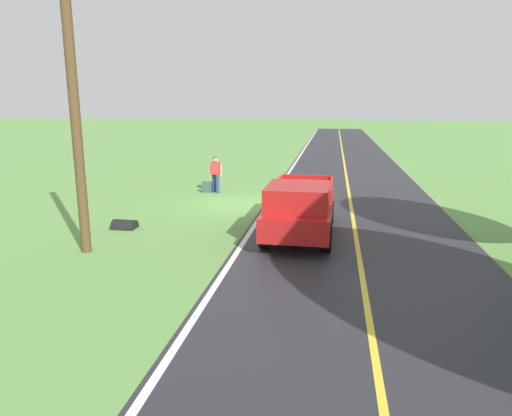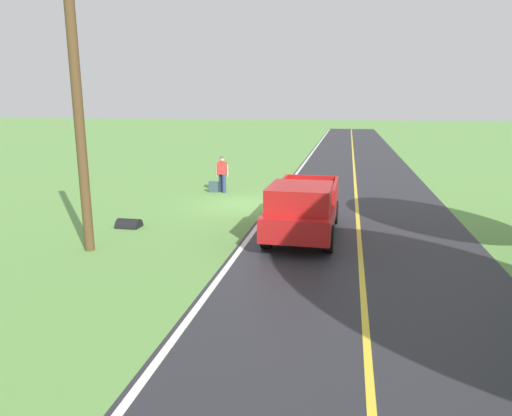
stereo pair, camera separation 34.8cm
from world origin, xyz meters
name	(u,v)px [view 2 (the right image)]	position (x,y,z in m)	size (l,w,h in m)	color
ground_plane	(245,204)	(0.00, 0.00, 0.00)	(200.00, 200.00, 0.00)	#609347
road_surface	(357,209)	(-4.65, 0.00, 0.00)	(7.28, 120.00, 0.00)	#28282D
lane_edge_line	(273,206)	(-1.18, 0.00, 0.01)	(0.16, 117.60, 0.00)	silver
lane_centre_line	(357,209)	(-4.65, 0.00, 0.01)	(0.14, 117.60, 0.00)	gold
hitchhiker_walking	(222,172)	(1.68, -2.53, 0.98)	(0.62, 0.51, 1.75)	navy
suitcase_carried	(214,187)	(2.10, -2.42, 0.26)	(0.20, 0.46, 0.51)	#384C56
pickup_truck_passing	(303,207)	(-2.84, 4.30, 0.97)	(2.16, 5.43, 1.82)	#B21919
utility_pole_roadside	(79,118)	(3.14, 6.95, 3.82)	(0.28, 0.28, 7.64)	brown
drainage_culvert	(129,227)	(3.17, 4.36, 0.00)	(0.60, 0.60, 0.80)	black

